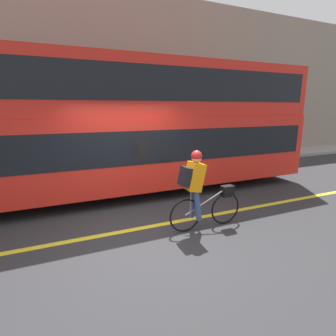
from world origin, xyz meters
The scene contains 7 objects.
ground_plane centered at (0.00, 0.00, 0.00)m, with size 80.00×80.00×0.00m, color #2D2D30.
road_center_line centered at (0.00, 0.21, 0.00)m, with size 50.00×0.14×0.01m, color yellow.
sidewalk_curb centered at (0.00, 5.55, 0.07)m, with size 60.00×1.80×0.13m.
building_facade centered at (0.00, 6.61, 3.46)m, with size 60.00×0.30×6.92m.
bus centered at (0.40, 2.63, 2.02)m, with size 10.61×2.44×3.61m.
cyclist_on_bike centered at (1.02, -0.27, 0.87)m, with size 1.62×0.32×1.62m.
trash_bin centered at (0.55, 5.46, 0.60)m, with size 0.46×0.46×0.94m.
Camera 1 is at (-1.48, -4.53, 2.39)m, focal length 28.00 mm.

